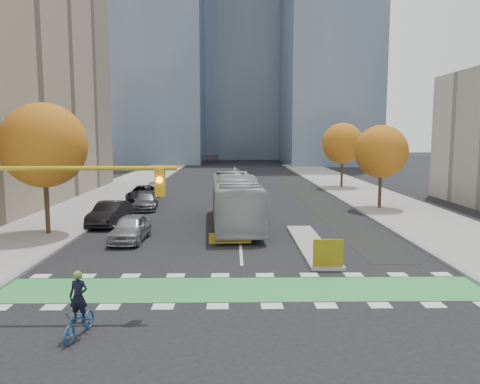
{
  "coord_description": "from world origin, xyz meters",
  "views": [
    {
      "loc": [
        -0.44,
        -16.95,
        6.27
      ],
      "look_at": [
        -0.01,
        9.69,
        3.0
      ],
      "focal_mm": 35.0,
      "sensor_mm": 36.0,
      "label": 1
    }
  ],
  "objects_px": {
    "parked_car_d": "(143,193)",
    "parked_car_b": "(110,213)",
    "tree_east_far": "(343,144)",
    "cyclist": "(79,315)",
    "hazard_board": "(328,253)",
    "bus": "(235,200)",
    "traffic_signal_west": "(20,199)",
    "tree_west": "(44,145)",
    "parked_car_c": "(146,201)",
    "tree_east_near": "(381,152)",
    "parked_car_a": "(130,228)",
    "parked_car_e": "(154,188)"
  },
  "relations": [
    {
      "from": "parked_car_d",
      "to": "parked_car_b",
      "type": "bearing_deg",
      "value": -89.82
    },
    {
      "from": "tree_east_far",
      "to": "cyclist",
      "type": "bearing_deg",
      "value": -113.41
    },
    {
      "from": "hazard_board",
      "to": "parked_car_b",
      "type": "height_order",
      "value": "parked_car_b"
    },
    {
      "from": "cyclist",
      "to": "bus",
      "type": "relative_size",
      "value": 0.17
    },
    {
      "from": "hazard_board",
      "to": "traffic_signal_west",
      "type": "bearing_deg",
      "value": -158.45
    },
    {
      "from": "traffic_signal_west",
      "to": "parked_car_b",
      "type": "bearing_deg",
      "value": 93.87
    },
    {
      "from": "tree_west",
      "to": "parked_car_c",
      "type": "distance_m",
      "value": 12.11
    },
    {
      "from": "tree_west",
      "to": "parked_car_b",
      "type": "distance_m",
      "value": 6.56
    },
    {
      "from": "parked_car_d",
      "to": "cyclist",
      "type": "bearing_deg",
      "value": -82.66
    },
    {
      "from": "traffic_signal_west",
      "to": "parked_car_b",
      "type": "relative_size",
      "value": 1.72
    },
    {
      "from": "tree_west",
      "to": "tree_east_near",
      "type": "xyz_separation_m",
      "value": [
        24.0,
        10.0,
        -0.75
      ]
    },
    {
      "from": "parked_car_a",
      "to": "parked_car_e",
      "type": "height_order",
      "value": "parked_car_a"
    },
    {
      "from": "tree_west",
      "to": "traffic_signal_west",
      "type": "xyz_separation_m",
      "value": [
        4.07,
        -12.51,
        -1.58
      ]
    },
    {
      "from": "parked_car_a",
      "to": "parked_car_b",
      "type": "relative_size",
      "value": 0.92
    },
    {
      "from": "tree_west",
      "to": "parked_car_c",
      "type": "bearing_deg",
      "value": 67.53
    },
    {
      "from": "tree_west",
      "to": "parked_car_e",
      "type": "distance_m",
      "value": 21.07
    },
    {
      "from": "parked_car_a",
      "to": "parked_car_d",
      "type": "distance_m",
      "value": 17.08
    },
    {
      "from": "bus",
      "to": "parked_car_a",
      "type": "height_order",
      "value": "bus"
    },
    {
      "from": "bus",
      "to": "parked_car_e",
      "type": "bearing_deg",
      "value": 113.26
    },
    {
      "from": "tree_east_far",
      "to": "parked_car_d",
      "type": "xyz_separation_m",
      "value": [
        -21.5,
        -10.78,
        -4.51
      ]
    },
    {
      "from": "hazard_board",
      "to": "tree_east_near",
      "type": "distance_m",
      "value": 19.93
    },
    {
      "from": "hazard_board",
      "to": "bus",
      "type": "xyz_separation_m",
      "value": [
        -4.27,
        10.84,
        0.96
      ]
    },
    {
      "from": "hazard_board",
      "to": "bus",
      "type": "relative_size",
      "value": 0.11
    },
    {
      "from": "parked_car_c",
      "to": "traffic_signal_west",
      "type": "bearing_deg",
      "value": -96.07
    },
    {
      "from": "parked_car_a",
      "to": "tree_west",
      "type": "bearing_deg",
      "value": 165.28
    },
    {
      "from": "traffic_signal_west",
      "to": "parked_car_a",
      "type": "bearing_deg",
      "value": 82.48
    },
    {
      "from": "traffic_signal_west",
      "to": "parked_car_c",
      "type": "relative_size",
      "value": 1.81
    },
    {
      "from": "tree_east_far",
      "to": "parked_car_e",
      "type": "height_order",
      "value": "tree_east_far"
    },
    {
      "from": "tree_east_near",
      "to": "parked_car_b",
      "type": "relative_size",
      "value": 1.42
    },
    {
      "from": "parked_car_b",
      "to": "tree_west",
      "type": "bearing_deg",
      "value": -125.9
    },
    {
      "from": "hazard_board",
      "to": "parked_car_a",
      "type": "bearing_deg",
      "value": 149.74
    },
    {
      "from": "tree_west",
      "to": "tree_east_near",
      "type": "bearing_deg",
      "value": 22.62
    },
    {
      "from": "tree_west",
      "to": "bus",
      "type": "distance_m",
      "value": 12.72
    },
    {
      "from": "hazard_board",
      "to": "parked_car_e",
      "type": "distance_m",
      "value": 30.79
    },
    {
      "from": "cyclist",
      "to": "parked_car_d",
      "type": "bearing_deg",
      "value": 107.25
    },
    {
      "from": "tree_west",
      "to": "cyclist",
      "type": "distance_m",
      "value": 17.11
    },
    {
      "from": "tree_west",
      "to": "parked_car_d",
      "type": "bearing_deg",
      "value": 78.85
    },
    {
      "from": "tree_east_far",
      "to": "traffic_signal_west",
      "type": "bearing_deg",
      "value": -117.95
    },
    {
      "from": "cyclist",
      "to": "tree_east_near",
      "type": "bearing_deg",
      "value": 65.46
    },
    {
      "from": "parked_car_b",
      "to": "parked_car_a",
      "type": "bearing_deg",
      "value": -57.28
    },
    {
      "from": "parked_car_b",
      "to": "tree_east_far",
      "type": "bearing_deg",
      "value": 52.67
    },
    {
      "from": "hazard_board",
      "to": "tree_west",
      "type": "distance_m",
      "value": 18.44
    },
    {
      "from": "tree_west",
      "to": "tree_east_far",
      "type": "relative_size",
      "value": 1.08
    },
    {
      "from": "tree_east_near",
      "to": "parked_car_e",
      "type": "relative_size",
      "value": 1.75
    },
    {
      "from": "parked_car_d",
      "to": "parked_car_e",
      "type": "relative_size",
      "value": 1.3
    },
    {
      "from": "parked_car_c",
      "to": "parked_car_d",
      "type": "relative_size",
      "value": 0.9
    },
    {
      "from": "traffic_signal_west",
      "to": "parked_car_d",
      "type": "distance_m",
      "value": 27.95
    },
    {
      "from": "traffic_signal_west",
      "to": "cyclist",
      "type": "relative_size",
      "value": 4.02
    },
    {
      "from": "tree_east_far",
      "to": "traffic_signal_west",
      "type": "xyz_separation_m",
      "value": [
        -20.43,
        -38.51,
        -1.21
      ]
    },
    {
      "from": "tree_east_far",
      "to": "cyclist",
      "type": "xyz_separation_m",
      "value": [
        -17.72,
        -40.92,
        -4.53
      ]
    }
  ]
}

